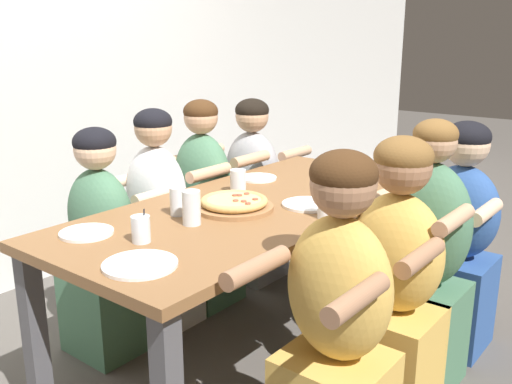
{
  "coord_description": "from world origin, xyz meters",
  "views": [
    {
      "loc": [
        -1.85,
        -1.46,
        1.47
      ],
      "look_at": [
        0.0,
        0.0,
        0.82
      ],
      "focal_mm": 40.0,
      "sensor_mm": 36.0,
      "label": 1
    }
  ],
  "objects_px": {
    "empty_plate_a": "(140,264)",
    "diner_far_midright": "(204,213)",
    "empty_plate_d": "(258,178)",
    "cocktail_glass_blue": "(141,230)",
    "drinking_glass_e": "(357,171)",
    "diner_near_midright": "(424,269)",
    "empty_plate_b": "(86,233)",
    "drinking_glass_c": "(238,183)",
    "diner_near_right": "(457,246)",
    "diner_far_right": "(253,197)",
    "diner_near_center": "(394,292)",
    "diner_far_center": "(159,229)",
    "diner_far_midleft": "(104,253)",
    "diner_near_midleft": "(336,335)",
    "drinking_glass_d": "(192,210)",
    "drinking_glass_b": "(325,206)",
    "drinking_glass_a": "(178,201)",
    "pizza_board_main": "(234,204)",
    "empty_plate_c": "(308,204)"
  },
  "relations": [
    {
      "from": "empty_plate_d",
      "to": "diner_near_center",
      "type": "xyz_separation_m",
      "value": [
        -0.3,
        -0.89,
        -0.25
      ]
    },
    {
      "from": "empty_plate_c",
      "to": "drinking_glass_c",
      "type": "relative_size",
      "value": 2.06
    },
    {
      "from": "diner_near_right",
      "to": "diner_far_midright",
      "type": "bearing_deg",
      "value": 16.86
    },
    {
      "from": "drinking_glass_b",
      "to": "diner_near_right",
      "type": "xyz_separation_m",
      "value": [
        0.72,
        -0.29,
        -0.31
      ]
    },
    {
      "from": "empty_plate_a",
      "to": "drinking_glass_e",
      "type": "distance_m",
      "value": 1.35
    },
    {
      "from": "drinking_glass_e",
      "to": "diner_near_midleft",
      "type": "distance_m",
      "value": 1.11
    },
    {
      "from": "drinking_glass_c",
      "to": "diner_far_center",
      "type": "bearing_deg",
      "value": 100.11
    },
    {
      "from": "empty_plate_b",
      "to": "drinking_glass_c",
      "type": "xyz_separation_m",
      "value": [
        0.78,
        -0.07,
        0.04
      ]
    },
    {
      "from": "diner_far_right",
      "to": "diner_near_midright",
      "type": "xyz_separation_m",
      "value": [
        -0.44,
        -1.27,
        0.01
      ]
    },
    {
      "from": "empty_plate_d",
      "to": "diner_far_center",
      "type": "height_order",
      "value": "diner_far_center"
    },
    {
      "from": "cocktail_glass_blue",
      "to": "diner_far_right",
      "type": "distance_m",
      "value": 1.55
    },
    {
      "from": "drinking_glass_a",
      "to": "diner_far_midleft",
      "type": "distance_m",
      "value": 0.6
    },
    {
      "from": "diner_near_center",
      "to": "diner_far_midright",
      "type": "distance_m",
      "value": 1.31
    },
    {
      "from": "diner_near_right",
      "to": "diner_far_right",
      "type": "xyz_separation_m",
      "value": [
        0.05,
        1.27,
        0.0
      ]
    },
    {
      "from": "empty_plate_a",
      "to": "drinking_glass_d",
      "type": "relative_size",
      "value": 1.79
    },
    {
      "from": "drinking_glass_a",
      "to": "drinking_glass_c",
      "type": "height_order",
      "value": "drinking_glass_a"
    },
    {
      "from": "drinking_glass_a",
      "to": "drinking_glass_e",
      "type": "distance_m",
      "value": 0.96
    },
    {
      "from": "empty_plate_a",
      "to": "drinking_glass_c",
      "type": "xyz_separation_m",
      "value": [
        0.86,
        0.32,
        0.04
      ]
    },
    {
      "from": "empty_plate_b",
      "to": "diner_far_right",
      "type": "distance_m",
      "value": 1.54
    },
    {
      "from": "drinking_glass_c",
      "to": "drinking_glass_e",
      "type": "relative_size",
      "value": 0.78
    },
    {
      "from": "drinking_glass_c",
      "to": "diner_far_center",
      "type": "relative_size",
      "value": 0.09
    },
    {
      "from": "cocktail_glass_blue",
      "to": "empty_plate_d",
      "type": "bearing_deg",
      "value": 13.75
    },
    {
      "from": "drinking_glass_e",
      "to": "diner_near_midleft",
      "type": "bearing_deg",
      "value": -154.32
    },
    {
      "from": "drinking_glass_e",
      "to": "diner_near_midright",
      "type": "relative_size",
      "value": 0.12
    },
    {
      "from": "diner_near_midright",
      "to": "diner_far_midright",
      "type": "bearing_deg",
      "value": -0.3
    },
    {
      "from": "diner_near_right",
      "to": "diner_near_midright",
      "type": "xyz_separation_m",
      "value": [
        -0.39,
        0.0,
        0.01
      ]
    },
    {
      "from": "diner_far_center",
      "to": "diner_far_midleft",
      "type": "bearing_deg",
      "value": -90.0
    },
    {
      "from": "drinking_glass_c",
      "to": "diner_near_right",
      "type": "distance_m",
      "value": 1.08
    },
    {
      "from": "diner_near_right",
      "to": "diner_far_midleft",
      "type": "bearing_deg",
      "value": 39.9
    },
    {
      "from": "diner_far_center",
      "to": "diner_near_center",
      "type": "bearing_deg",
      "value": 1.68
    },
    {
      "from": "drinking_glass_b",
      "to": "diner_far_midleft",
      "type": "height_order",
      "value": "diner_far_midleft"
    },
    {
      "from": "pizza_board_main",
      "to": "empty_plate_c",
      "type": "xyz_separation_m",
      "value": [
        0.23,
        -0.21,
        -0.02
      ]
    },
    {
      "from": "cocktail_glass_blue",
      "to": "diner_near_midright",
      "type": "relative_size",
      "value": 0.1
    },
    {
      "from": "empty_plate_b",
      "to": "drinking_glass_a",
      "type": "distance_m",
      "value": 0.39
    },
    {
      "from": "diner_far_center",
      "to": "diner_far_right",
      "type": "distance_m",
      "value": 0.77
    },
    {
      "from": "empty_plate_a",
      "to": "drinking_glass_c",
      "type": "relative_size",
      "value": 2.22
    },
    {
      "from": "pizza_board_main",
      "to": "empty_plate_d",
      "type": "height_order",
      "value": "pizza_board_main"
    },
    {
      "from": "diner_far_midleft",
      "to": "diner_near_center",
      "type": "xyz_separation_m",
      "value": [
        0.38,
        -1.27,
        0.03
      ]
    },
    {
      "from": "empty_plate_d",
      "to": "cocktail_glass_blue",
      "type": "relative_size",
      "value": 1.58
    },
    {
      "from": "drinking_glass_c",
      "to": "diner_far_center",
      "type": "distance_m",
      "value": 0.56
    },
    {
      "from": "drinking_glass_b",
      "to": "diner_near_midleft",
      "type": "relative_size",
      "value": 0.1
    },
    {
      "from": "diner_far_center",
      "to": "drinking_glass_c",
      "type": "bearing_deg",
      "value": 10.11
    },
    {
      "from": "diner_far_center",
      "to": "diner_near_midright",
      "type": "height_order",
      "value": "diner_near_midright"
    },
    {
      "from": "cocktail_glass_blue",
      "to": "diner_near_center",
      "type": "distance_m",
      "value": 0.98
    },
    {
      "from": "empty_plate_c",
      "to": "empty_plate_b",
      "type": "bearing_deg",
      "value": 151.42
    },
    {
      "from": "diner_far_right",
      "to": "diner_near_center",
      "type": "distance_m",
      "value": 1.47
    },
    {
      "from": "diner_far_midright",
      "to": "diner_far_right",
      "type": "bearing_deg",
      "value": 90.0
    },
    {
      "from": "empty_plate_b",
      "to": "diner_near_center",
      "type": "xyz_separation_m",
      "value": [
        0.73,
        -0.87,
        -0.25
      ]
    },
    {
      "from": "diner_near_right",
      "to": "diner_far_midright",
      "type": "height_order",
      "value": "diner_far_midright"
    },
    {
      "from": "empty_plate_a",
      "to": "diner_far_midright",
      "type": "height_order",
      "value": "diner_far_midright"
    }
  ]
}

